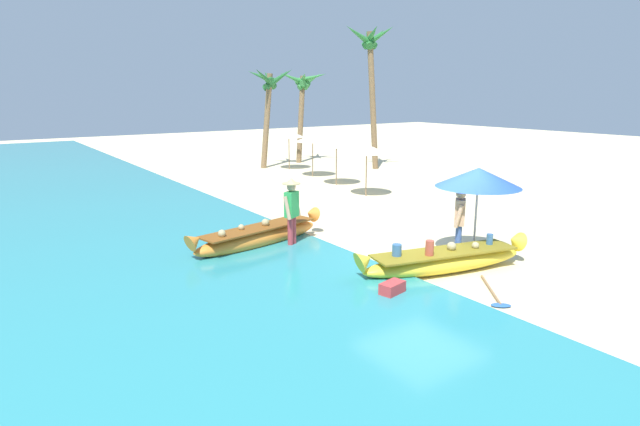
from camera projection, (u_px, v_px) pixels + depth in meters
ground_plane at (424, 260)px, 11.97m from camera, size 80.00×80.00×0.00m
boat_yellow_foreground at (444, 260)px, 11.08m from camera, size 4.19×1.59×0.79m
boat_orange_midground at (259, 236)px, 12.84m from camera, size 4.05×1.39×0.80m
person_vendor_hatted at (292, 208)px, 12.65m from camera, size 0.58×0.45×1.75m
person_tourist_customer at (459, 221)px, 11.63m from camera, size 0.55×0.50×1.68m
patio_umbrella_large at (478, 178)px, 11.71m from camera, size 1.92×1.92×2.11m
parasol_row_0 at (367, 149)px, 18.89m from camera, size 1.60×1.60×1.91m
parasol_row_1 at (336, 143)px, 21.17m from camera, size 1.60×1.60×1.91m
parasol_row_2 at (313, 138)px, 23.28m from camera, size 1.60×1.60×1.91m
parasol_row_3 at (289, 134)px, 25.56m from camera, size 1.60×1.60×1.91m
palm_tree_tall_inland at (370, 56)px, 24.59m from camera, size 2.53×2.39×6.87m
palm_tree_leaning_seaward at (269, 89)px, 25.72m from camera, size 2.58×2.62×4.99m
palm_tree_mid_cluster at (303, 88)px, 27.69m from camera, size 2.53×2.72×4.90m
cooler_box at (392, 290)px, 9.71m from camera, size 0.55×0.38×0.31m
paddle at (494, 295)px, 9.81m from camera, size 1.18×1.38×0.05m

